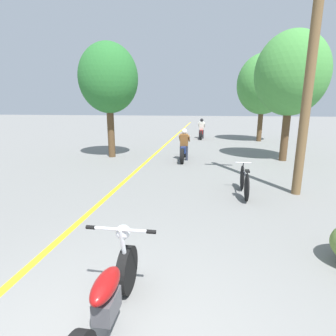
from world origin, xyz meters
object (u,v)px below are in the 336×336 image
(roadside_tree_right_near, at_px, (291,74))
(bicycle_parked, at_px, (244,182))
(utility_pole, at_px, (312,53))
(roadside_tree_right_far, at_px, (263,84))
(motorcycle_rider_far, at_px, (201,131))
(roadside_tree_left, at_px, (108,79))
(motorcycle_foreground, at_px, (108,299))
(motorcycle_rider_lead, at_px, (184,148))

(roadside_tree_right_near, xyz_separation_m, bicycle_parked, (-2.29, -5.02, -3.28))
(utility_pole, height_order, roadside_tree_right_far, utility_pole)
(utility_pole, bearing_deg, motorcycle_rider_far, 103.97)
(roadside_tree_right_far, distance_m, roadside_tree_left, 10.53)
(roadside_tree_right_far, bearing_deg, motorcycle_foreground, -105.00)
(utility_pole, relative_size, roadside_tree_left, 1.40)
(roadside_tree_right_far, height_order, roadside_tree_left, roadside_tree_right_far)
(bicycle_parked, bearing_deg, roadside_tree_right_far, 78.31)
(utility_pole, height_order, roadside_tree_left, utility_pole)
(roadside_tree_right_far, relative_size, motorcycle_foreground, 2.84)
(motorcycle_foreground, bearing_deg, utility_pole, 56.20)
(motorcycle_foreground, relative_size, motorcycle_rider_far, 0.95)
(motorcycle_rider_lead, height_order, bicycle_parked, motorcycle_rider_lead)
(roadside_tree_left, relative_size, motorcycle_rider_far, 2.44)
(motorcycle_rider_lead, distance_m, bicycle_parked, 4.91)
(bicycle_parked, bearing_deg, motorcycle_foreground, -112.48)
(utility_pole, height_order, motorcycle_foreground, utility_pole)
(roadside_tree_right_near, relative_size, motorcycle_rider_far, 2.56)
(roadside_tree_left, distance_m, motorcycle_rider_far, 9.21)
(utility_pole, height_order, roadside_tree_right_near, utility_pole)
(motorcycle_rider_lead, bearing_deg, utility_pole, -49.34)
(motorcycle_rider_far, xyz_separation_m, bicycle_parked, (1.55, -12.42, -0.17))
(utility_pole, height_order, motorcycle_rider_lead, utility_pole)
(utility_pole, relative_size, roadside_tree_right_near, 1.33)
(roadside_tree_right_near, xyz_separation_m, motorcycle_rider_far, (-3.85, 7.39, -3.11))
(motorcycle_foreground, xyz_separation_m, motorcycle_rider_lead, (-0.07, 9.29, 0.13))
(roadside_tree_right_near, bearing_deg, roadside_tree_left, -177.54)
(utility_pole, xyz_separation_m, roadside_tree_right_far, (0.94, 11.26, 0.06))
(roadside_tree_right_near, xyz_separation_m, roadside_tree_left, (-7.85, -0.34, -0.10))
(roadside_tree_left, bearing_deg, motorcycle_foreground, -69.57)
(roadside_tree_right_far, height_order, motorcycle_rider_far, roadside_tree_right_far)
(motorcycle_foreground, relative_size, bicycle_parked, 1.19)
(roadside_tree_left, bearing_deg, bicycle_parked, -40.14)
(motorcycle_rider_far, bearing_deg, utility_pole, -76.03)
(utility_pole, distance_m, roadside_tree_left, 8.26)
(motorcycle_rider_lead, bearing_deg, roadside_tree_right_near, 7.60)
(utility_pole, height_order, motorcycle_rider_far, utility_pole)
(bicycle_parked, bearing_deg, roadside_tree_right_near, 65.46)
(bicycle_parked, bearing_deg, roadside_tree_left, 139.86)
(roadside_tree_right_near, relative_size, motorcycle_rider_lead, 2.50)
(motorcycle_rider_far, bearing_deg, roadside_tree_left, -117.39)
(utility_pole, distance_m, motorcycle_rider_lead, 6.27)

